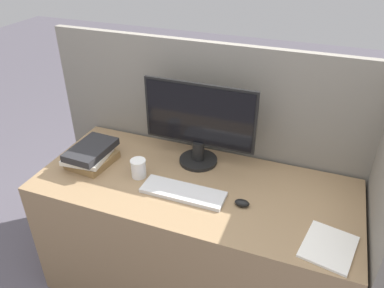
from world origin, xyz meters
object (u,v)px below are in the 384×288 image
coffee_cup (139,168)px  book_stack (91,155)px  monitor (199,125)px  mouse (242,203)px  keyboard (183,192)px

coffee_cup → book_stack: size_ratio=0.35×
coffee_cup → monitor: bearing=44.9°
mouse → book_stack: size_ratio=0.25×
mouse → book_stack: book_stack is taller
mouse → book_stack: 0.88m
keyboard → book_stack: size_ratio=1.45×
keyboard → mouse: mouse is taller
monitor → mouse: bearing=-41.1°
mouse → keyboard: bearing=-176.8°
monitor → coffee_cup: 0.40m
coffee_cup → book_stack: book_stack is taller
monitor → mouse: 0.49m
keyboard → monitor: bearing=95.2°
book_stack → coffee_cup: bearing=-3.1°
monitor → book_stack: monitor is taller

